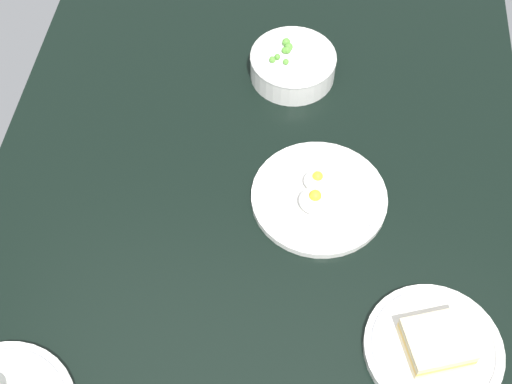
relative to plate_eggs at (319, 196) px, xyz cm
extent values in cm
cube|color=black|center=(0.99, -9.76, -2.99)|extent=(112.78, 86.91, 4.00)
cylinder|color=white|center=(-0.06, 0.09, -0.41)|extent=(21.39, 21.39, 1.17)
torus|color=#B7B7BC|center=(-0.06, 0.09, 0.17)|extent=(19.33, 19.33, 0.50)
ellipsoid|color=white|center=(-2.02, -0.45, 1.34)|extent=(4.23, 4.23, 2.33)
sphere|color=yellow|center=(-2.02, -0.45, 2.39)|extent=(1.69, 1.69, 1.69)
ellipsoid|color=white|center=(1.90, -0.62, 1.52)|extent=(4.89, 4.89, 2.69)
sphere|color=yellow|center=(1.90, -0.62, 2.73)|extent=(1.96, 1.96, 1.96)
cylinder|color=white|center=(23.24, 17.05, -0.34)|extent=(19.03, 19.03, 1.31)
torus|color=#B7B7BC|center=(23.24, 17.05, 0.32)|extent=(17.25, 17.25, 0.50)
cube|color=beige|center=(23.24, 17.05, 0.92)|extent=(9.78, 10.42, 1.20)
cube|color=#E5B24C|center=(23.24, 17.05, 1.92)|extent=(9.78, 10.42, 0.80)
cube|color=beige|center=(23.24, 17.05, 2.92)|extent=(9.78, 10.42, 1.20)
cylinder|color=white|center=(-26.43, -6.22, 1.28)|extent=(15.02, 15.02, 4.54)
torus|color=white|center=(-26.43, -6.22, 3.55)|extent=(15.22, 15.22, 0.80)
sphere|color=#599E38|center=(-27.31, -7.80, 4.13)|extent=(1.16, 1.16, 1.16)
sphere|color=#599E38|center=(-24.58, -7.39, 4.07)|extent=(1.04, 1.04, 1.04)
sphere|color=#599E38|center=(-28.00, -7.21, 4.28)|extent=(1.46, 1.46, 1.46)
sphere|color=#599E38|center=(-25.60, -8.97, 4.06)|extent=(1.03, 1.03, 1.03)
sphere|color=#599E38|center=(-24.80, -9.67, 4.11)|extent=(1.13, 1.13, 1.13)
sphere|color=#599E38|center=(-27.36, -7.39, 4.22)|extent=(1.35, 1.35, 1.35)
sphere|color=#599E38|center=(-29.17, -7.73, 4.27)|extent=(1.45, 1.45, 1.45)
camera|label=1|loc=(61.21, -3.12, 89.41)|focal=48.45mm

